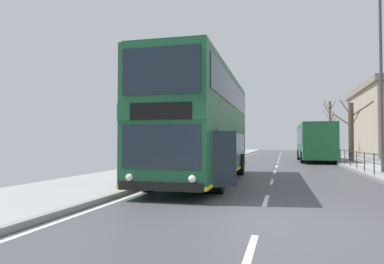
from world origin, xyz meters
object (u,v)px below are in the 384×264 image
at_px(street_lamp_far_side, 381,68).
at_px(bare_tree_far_00, 330,126).
at_px(background_bus_far_lane, 315,141).
at_px(double_decker_bus_main, 203,125).
at_px(bare_tree_far_01, 351,130).

distance_m(street_lamp_far_side, bare_tree_far_00, 27.33).
xyz_separation_m(background_bus_far_lane, street_lamp_far_side, (2.17, -12.26, 3.62)).
bearing_deg(background_bus_far_lane, double_decker_bus_main, -108.46).
bearing_deg(bare_tree_far_01, bare_tree_far_00, 89.03).
distance_m(double_decker_bus_main, background_bus_far_lane, 18.31).
bearing_deg(background_bus_far_lane, bare_tree_far_01, -10.53).
height_order(background_bus_far_lane, street_lamp_far_side, street_lamp_far_side).
height_order(background_bus_far_lane, bare_tree_far_00, bare_tree_far_00).
distance_m(double_decker_bus_main, street_lamp_far_side, 9.92).
bearing_deg(background_bus_far_lane, street_lamp_far_side, -79.97).
height_order(double_decker_bus_main, background_bus_far_lane, double_decker_bus_main).
height_order(street_lamp_far_side, bare_tree_far_01, street_lamp_far_side).
xyz_separation_m(double_decker_bus_main, bare_tree_far_01, (8.55, 16.85, 0.31)).
xyz_separation_m(double_decker_bus_main, background_bus_far_lane, (5.79, 17.36, -0.61)).
relative_size(double_decker_bus_main, background_bus_far_lane, 1.16).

